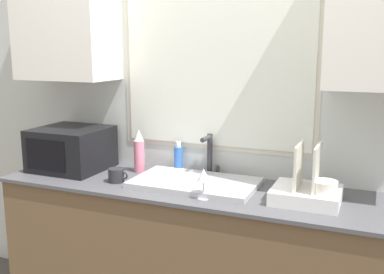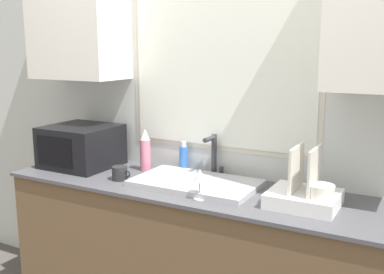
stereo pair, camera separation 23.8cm
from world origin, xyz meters
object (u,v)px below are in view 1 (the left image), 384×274
Objects in this scene: faucet at (210,152)px; dish_rack at (308,190)px; soap_bottle at (178,158)px; wine_glass at (204,176)px; mug_near_sink at (117,175)px; spray_bottle at (139,152)px; microwave at (72,149)px.

dish_rack is at bearing -22.66° from faucet.
soap_bottle is 1.19× the size of wine_glass.
mug_near_sink is 0.76× the size of wine_glass.
spray_bottle is at bearing -157.29° from soap_bottle.
wine_glass is (0.12, -0.41, -0.02)m from faucet.
faucet is 0.95× the size of spray_bottle.
spray_bottle is 1.66× the size of wine_glass.
soap_bottle is at bearing 22.71° from spray_bottle.
spray_bottle is at bearing 14.08° from microwave.
soap_bottle is (0.64, 0.20, -0.05)m from microwave.
microwave is at bearing -167.04° from faucet.
faucet is at bearing 11.84° from spray_bottle.
soap_bottle is at bearing 54.83° from mug_near_sink.
dish_rack is 2.07× the size of wine_glass.
mug_near_sink is (-0.01, -0.24, -0.09)m from spray_bottle.
wine_glass is (-0.49, -0.15, 0.06)m from dish_rack.
spray_bottle is 2.20× the size of mug_near_sink.
microwave is (-0.84, -0.19, -0.01)m from faucet.
faucet is at bearing 157.34° from dish_rack.
faucet is at bearing 12.96° from microwave.
mug_near_sink is (-0.23, -0.33, -0.04)m from soap_bottle.
spray_bottle is at bearing 170.87° from dish_rack.
microwave is at bearing -162.86° from soap_bottle.
spray_bottle is 0.63m from wine_glass.
soap_bottle reaches higher than mug_near_sink.
soap_bottle is at bearing 162.42° from dish_rack.
microwave is 0.43m from spray_bottle.
spray_bottle reaches higher than microwave.
dish_rack reaches higher than soap_bottle.
spray_bottle is (0.42, 0.11, -0.00)m from microwave.
faucet is 0.77× the size of dish_rack.
wine_glass is at bearing -162.89° from dish_rack.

